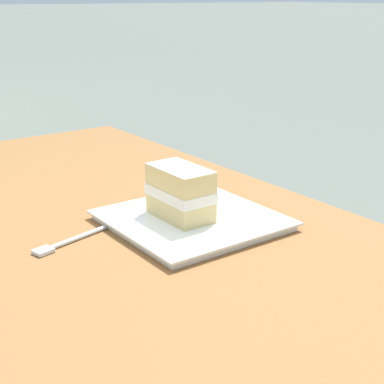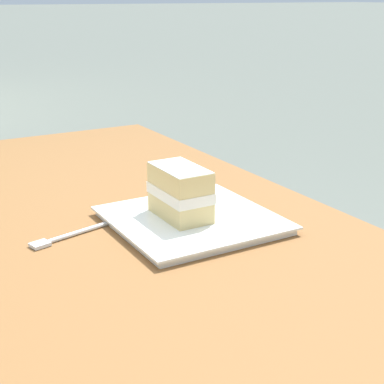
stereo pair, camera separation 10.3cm
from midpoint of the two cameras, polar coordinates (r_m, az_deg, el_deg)
patio_table at (r=1.08m, az=-16.69°, el=-8.58°), size 1.47×1.05×0.74m
dessert_plate at (r=1.05m, az=-2.81°, el=-2.85°), size 0.28×0.28×0.02m
cake_slice at (r=1.03m, az=-4.00°, el=-0.10°), size 0.12×0.08×0.09m
dessert_fork at (r=1.01m, az=-14.58°, el=-4.63°), size 0.06×0.17×0.01m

